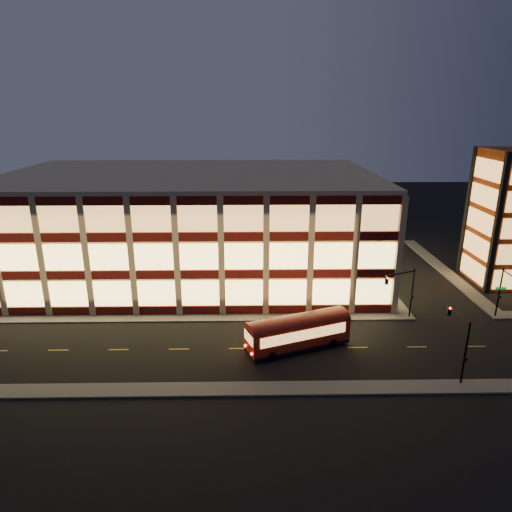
{
  "coord_description": "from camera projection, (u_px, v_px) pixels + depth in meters",
  "views": [
    {
      "loc": [
        4.98,
        -46.56,
        23.03
      ],
      "look_at": [
        5.98,
        8.0,
        5.19
      ],
      "focal_mm": 32.0,
      "sensor_mm": 36.0,
      "label": 1
    }
  ],
  "objects": [
    {
      "name": "traffic_signal_right",
      "position": [
        508.0,
        288.0,
        50.04
      ],
      "size": [
        1.2,
        4.37,
        6.0
      ],
      "color": "black",
      "rests_on": "ground"
    },
    {
      "name": "sidewalk_near",
      "position": [
        191.0,
        389.0,
        38.95
      ],
      "size": [
        100.0,
        2.0,
        0.15
      ],
      "primitive_type": "cube",
      "color": "#514F4C",
      "rests_on": "ground"
    },
    {
      "name": "ground",
      "position": [
        204.0,
        322.0,
        51.32
      ],
      "size": [
        200.0,
        200.0,
        0.0
      ],
      "primitive_type": "plane",
      "color": "black",
      "rests_on": "ground"
    },
    {
      "name": "stair_tower",
      "position": [
        511.0,
        218.0,
        60.58
      ],
      "size": [
        8.6,
        8.6,
        18.0
      ],
      "color": "#8C3814",
      "rests_on": "ground"
    },
    {
      "name": "sidewalk_tower_west",
      "position": [
        442.0,
        269.0,
        68.04
      ],
      "size": [
        2.0,
        30.0,
        0.15
      ],
      "primitive_type": "cube",
      "color": "#514F4C",
      "rests_on": "ground"
    },
    {
      "name": "traffic_signal_far",
      "position": [
        403.0,
        286.0,
        50.65
      ],
      "size": [
        3.79,
        1.87,
        6.0
      ],
      "color": "black",
      "rests_on": "ground"
    },
    {
      "name": "traffic_signal_near",
      "position": [
        459.0,
        334.0,
        39.96
      ],
      "size": [
        0.32,
        4.45,
        6.0
      ],
      "color": "black",
      "rests_on": "ground"
    },
    {
      "name": "sidewalk_office_south",
      "position": [
        179.0,
        318.0,
        52.2
      ],
      "size": [
        54.0,
        2.0,
        0.15
      ],
      "primitive_type": "cube",
      "color": "#514F4C",
      "rests_on": "ground"
    },
    {
      "name": "sidewalk_office_east",
      "position": [
        369.0,
        269.0,
        67.85
      ],
      "size": [
        2.0,
        30.0,
        0.15
      ],
      "primitive_type": "cube",
      "color": "#514F4C",
      "rests_on": "ground"
    },
    {
      "name": "office_building",
      "position": [
        193.0,
        223.0,
        65.09
      ],
      "size": [
        50.45,
        30.45,
        14.5
      ],
      "color": "tan",
      "rests_on": "ground"
    },
    {
      "name": "trolley_bus",
      "position": [
        298.0,
        330.0,
        45.2
      ],
      "size": [
        10.74,
        6.24,
        3.56
      ],
      "rotation": [
        0.0,
        0.0,
        0.37
      ],
      "color": "#9C1508",
      "rests_on": "ground"
    }
  ]
}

